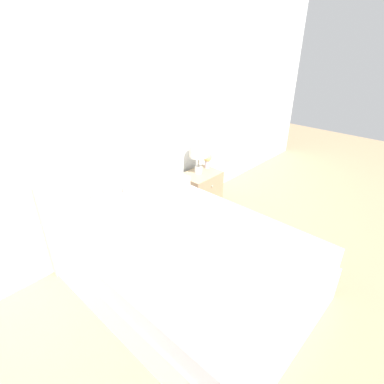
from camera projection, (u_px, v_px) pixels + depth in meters
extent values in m
plane|color=tan|center=(122.00, 239.00, 3.42)|extent=(12.00, 12.00, 0.00)
cube|color=white|center=(102.00, 126.00, 2.85)|extent=(8.00, 0.06, 2.60)
cube|color=white|center=(188.00, 272.00, 2.71)|extent=(1.53, 2.10, 0.34)
cube|color=white|center=(188.00, 248.00, 2.58)|extent=(1.50, 2.06, 0.21)
cube|color=beige|center=(118.00, 204.00, 3.18)|extent=(1.56, 0.05, 0.95)
cube|color=white|center=(97.00, 214.00, 2.74)|extent=(0.64, 0.36, 0.14)
cube|color=white|center=(158.00, 187.00, 3.22)|extent=(0.64, 0.36, 0.14)
cube|color=white|center=(154.00, 210.00, 2.74)|extent=(0.34, 0.12, 0.20)
cube|color=tan|center=(200.00, 191.00, 3.90)|extent=(0.49, 0.37, 0.51)
sphere|color=#B2AD93|center=(212.00, 186.00, 3.72)|extent=(0.02, 0.02, 0.02)
cylinder|color=white|center=(198.00, 170.00, 3.78)|extent=(0.10, 0.10, 0.09)
cylinder|color=#B7B29E|center=(199.00, 162.00, 3.73)|extent=(0.02, 0.02, 0.13)
cylinder|color=silver|center=(199.00, 150.00, 3.66)|extent=(0.23, 0.23, 0.16)
cylinder|color=silver|center=(207.00, 164.00, 3.91)|extent=(0.06, 0.06, 0.11)
sphere|color=#E5D17F|center=(207.00, 157.00, 3.86)|extent=(0.12, 0.12, 0.12)
sphere|color=#609356|center=(209.00, 159.00, 3.90)|extent=(0.05, 0.05, 0.05)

